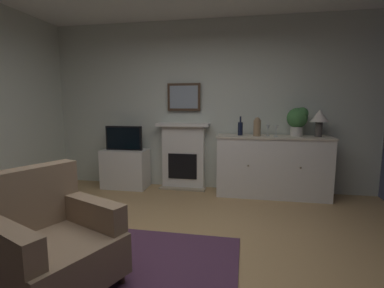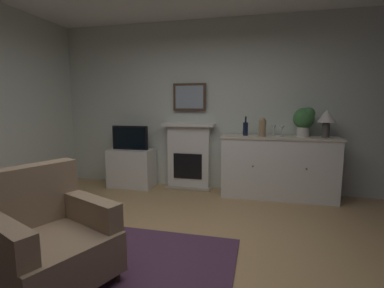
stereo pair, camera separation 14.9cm
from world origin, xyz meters
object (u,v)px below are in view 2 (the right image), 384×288
object	(u,v)px
wine_glass_center	(282,129)
sideboard_cabinet	(278,167)
table_lamp	(327,118)
vase_decorative	(262,127)
fireplace_unit	(189,156)
potted_plant_small	(304,119)
framed_picture	(189,97)
wine_glass_left	(274,128)
armchair	(48,238)
tv_cabinet	(132,168)
wine_bottle	(245,128)
tv_set	(130,138)

from	to	relation	value
wine_glass_center	sideboard_cabinet	bearing A→B (deg)	114.34
table_lamp	vase_decorative	size ratio (longest dim) A/B	1.42
fireplace_unit	potted_plant_small	size ratio (longest dim) A/B	2.56
fireplace_unit	table_lamp	world-z (taller)	table_lamp
framed_picture	sideboard_cabinet	bearing A→B (deg)	-8.84
table_lamp	wine_glass_left	distance (m)	0.73
table_lamp	wine_glass_left	world-z (taller)	table_lamp
armchair	potted_plant_small	bearing A→B (deg)	50.40
sideboard_cabinet	wine_glass_center	bearing A→B (deg)	-65.66
table_lamp	wine_glass_center	distance (m)	0.63
wine_glass_center	tv_cabinet	world-z (taller)	wine_glass_center
armchair	fireplace_unit	bearing A→B (deg)	81.41
wine_bottle	tv_cabinet	distance (m)	2.04
framed_picture	wine_glass_center	size ratio (longest dim) A/B	3.33
tv_cabinet	wine_glass_center	bearing A→B (deg)	-1.75
wine_glass_left	wine_glass_center	bearing A→B (deg)	-38.73
wine_glass_left	armchair	bearing A→B (deg)	-123.87
wine_glass_center	potted_plant_small	distance (m)	0.36
wine_bottle	armchair	xyz separation A→B (m)	(-1.35, -2.62, -0.66)
wine_bottle	tv_cabinet	world-z (taller)	wine_bottle
wine_bottle	vase_decorative	distance (m)	0.26
vase_decorative	tv_set	size ratio (longest dim) A/B	0.45
fireplace_unit	wine_bottle	xyz separation A→B (m)	(0.93, -0.16, 0.49)
wine_bottle	fireplace_unit	bearing A→B (deg)	170.23
fireplace_unit	framed_picture	world-z (taller)	framed_picture
vase_decorative	tv_cabinet	world-z (taller)	vase_decorative
wine_glass_left	tv_set	distance (m)	2.33
vase_decorative	tv_cabinet	bearing A→B (deg)	178.27
tv_set	wine_glass_left	bearing A→B (deg)	0.91
wine_glass_left	armchair	world-z (taller)	wine_glass_left
wine_glass_center	vase_decorative	bearing A→B (deg)	178.04
table_lamp	wine_bottle	distance (m)	1.14
vase_decorative	tv_set	distance (m)	2.17
table_lamp	vase_decorative	distance (m)	0.89
fireplace_unit	vase_decorative	size ratio (longest dim) A/B	3.91
fireplace_unit	sideboard_cabinet	distance (m)	1.44
sideboard_cabinet	table_lamp	bearing A→B (deg)	0.00
sideboard_cabinet	vase_decorative	xyz separation A→B (m)	(-0.25, -0.05, 0.61)
fireplace_unit	wine_glass_center	bearing A→B (deg)	-9.22
wine_glass_center	potted_plant_small	bearing A→B (deg)	18.40
wine_glass_left	tv_cabinet	size ratio (longest dim) A/B	0.22
potted_plant_small	framed_picture	bearing A→B (deg)	174.29
wine_glass_left	wine_glass_center	distance (m)	0.14
potted_plant_small	tv_set	bearing A→B (deg)	-178.88
wine_bottle	sideboard_cabinet	bearing A→B (deg)	-1.92
wine_bottle	tv_set	world-z (taller)	wine_bottle
wine_glass_center	fireplace_unit	bearing A→B (deg)	170.78
sideboard_cabinet	wine_glass_left	world-z (taller)	wine_glass_left
wine_bottle	vase_decorative	world-z (taller)	wine_bottle
framed_picture	potted_plant_small	bearing A→B (deg)	-5.71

